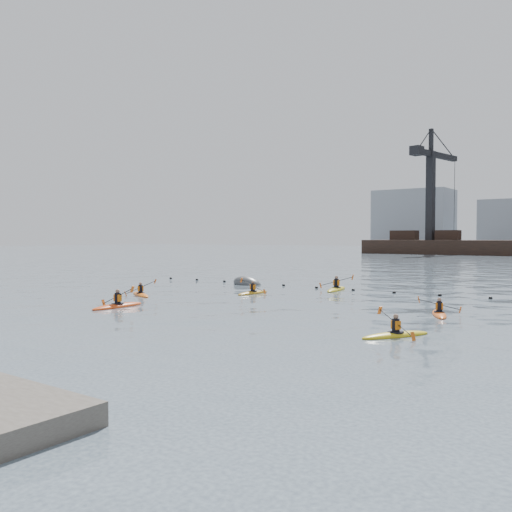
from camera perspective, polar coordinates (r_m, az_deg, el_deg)
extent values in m
plane|color=#3B4756|center=(21.82, -18.94, -8.01)|extent=(400.00, 400.00, 0.00)
sphere|color=black|center=(49.25, -8.96, -2.36)|extent=(0.24, 0.24, 0.24)
sphere|color=black|center=(47.31, -6.24, -2.52)|extent=(0.24, 0.24, 0.24)
sphere|color=black|center=(45.43, -3.35, -2.70)|extent=(0.24, 0.24, 0.24)
sphere|color=black|center=(43.58, -0.31, -2.90)|extent=(0.24, 0.24, 0.24)
sphere|color=black|center=(41.78, 2.92, -3.11)|extent=(0.24, 0.24, 0.24)
sphere|color=black|center=(40.10, 6.40, -3.34)|extent=(0.24, 0.24, 0.24)
sphere|color=black|center=(38.60, 10.19, -3.56)|extent=(0.24, 0.24, 0.24)
sphere|color=black|center=(37.39, 14.33, -3.77)|extent=(0.24, 0.24, 0.24)
sphere|color=black|center=(36.49, 18.78, -3.96)|extent=(0.24, 0.24, 0.24)
sphere|color=black|center=(35.90, 23.45, -4.11)|extent=(0.24, 0.24, 0.24)
cube|color=black|center=(130.60, 15.34, 2.13)|extent=(6.00, 3.00, 2.20)
cube|color=black|center=(127.45, 19.56, 2.09)|extent=(5.00, 3.00, 2.20)
cube|color=black|center=(128.96, 17.89, 6.06)|extent=(1.85, 1.85, 20.00)
cube|color=black|center=(132.35, 18.49, 10.04)|extent=(4.31, 17.93, 1.20)
cube|color=black|center=(124.51, 16.56, 10.58)|extent=(2.62, 2.94, 2.00)
cube|color=black|center=(130.47, 17.95, 11.54)|extent=(0.93, 0.93, 5.00)
cube|color=gray|center=(172.37, 16.26, 3.67)|extent=(22.00, 14.00, 18.00)
ellipsoid|color=#E04815|center=(29.97, -14.35, -5.17)|extent=(0.86, 3.49, 0.35)
cylinder|color=black|center=(29.95, -14.35, -4.90)|extent=(0.68, 0.68, 0.06)
cylinder|color=black|center=(29.92, -14.36, -4.33)|extent=(0.32, 0.32, 0.56)
cube|color=orange|center=(29.92, -14.36, -4.29)|extent=(0.40, 0.26, 0.37)
sphere|color=#8C6651|center=(29.88, -14.37, -3.61)|extent=(0.23, 0.23, 0.23)
cylinder|color=black|center=(29.91, -14.36, -4.12)|extent=(2.20, 0.15, 0.96)
cube|color=#D85914|center=(30.77, -15.75, -4.77)|extent=(0.20, 0.16, 0.36)
cube|color=#D85914|center=(29.07, -12.89, -3.43)|extent=(0.20, 0.16, 0.36)
ellipsoid|color=gold|center=(21.26, 14.49, -8.12)|extent=(2.06, 2.95, 0.31)
cylinder|color=black|center=(21.24, 14.50, -7.79)|extent=(0.78, 0.78, 0.06)
cylinder|color=black|center=(21.20, 14.50, -7.08)|extent=(0.29, 0.29, 0.50)
cube|color=orange|center=(21.20, 14.50, -7.02)|extent=(0.40, 0.35, 0.32)
sphere|color=#8C6651|center=(21.15, 14.51, -6.18)|extent=(0.20, 0.20, 0.20)
cylinder|color=black|center=(21.18, 14.50, -6.82)|extent=(1.72, 1.02, 0.80)
cube|color=#D85914|center=(21.90, 12.91, -5.58)|extent=(0.21, 0.20, 0.32)
cube|color=#D85914|center=(20.50, 16.21, -8.14)|extent=(0.21, 0.20, 0.32)
ellipsoid|color=orange|center=(35.61, -12.05, -4.03)|extent=(2.97, 1.95, 0.30)
cylinder|color=black|center=(35.60, -12.05, -3.83)|extent=(0.77, 0.77, 0.06)
cylinder|color=black|center=(35.57, -12.06, -3.41)|extent=(0.28, 0.28, 0.49)
cube|color=orange|center=(35.57, -12.06, -3.37)|extent=(0.34, 0.40, 0.32)
sphere|color=#8C6651|center=(35.54, -12.06, -2.87)|extent=(0.20, 0.20, 0.20)
cylinder|color=black|center=(35.56, -12.06, -3.25)|extent=(0.94, 1.74, 0.80)
cube|color=#D85914|center=(35.37, -13.58, -3.87)|extent=(0.19, 0.21, 0.32)
cube|color=#D85914|center=(35.78, -10.56, -2.64)|extent=(0.19, 0.21, 0.32)
ellipsoid|color=#C58A17|center=(35.94, -0.33, -3.93)|extent=(0.72, 3.06, 0.30)
cylinder|color=black|center=(35.93, -0.33, -3.73)|extent=(0.59, 0.59, 0.06)
cylinder|color=black|center=(35.90, -0.33, -3.31)|extent=(0.29, 0.29, 0.49)
cube|color=orange|center=(35.90, -0.33, -3.28)|extent=(0.35, 0.22, 0.32)
sphere|color=#8C6651|center=(35.87, -0.33, -2.78)|extent=(0.20, 0.20, 0.20)
cylinder|color=black|center=(35.89, -0.33, -3.16)|extent=(1.98, 0.10, 0.74)
cube|color=#D85914|center=(36.47, -1.54, -2.56)|extent=(0.16, 0.14, 0.32)
cube|color=#D85914|center=(35.34, 0.91, -3.78)|extent=(0.16, 0.14, 0.32)
ellipsoid|color=#E65915|center=(27.59, 18.72, -5.84)|extent=(1.70, 2.99, 0.30)
cylinder|color=black|center=(27.57, 18.73, -5.59)|extent=(0.73, 0.73, 0.06)
cylinder|color=black|center=(27.54, 18.73, -5.05)|extent=(0.28, 0.28, 0.49)
cube|color=orange|center=(27.54, 18.73, -5.01)|extent=(0.39, 0.32, 0.32)
sphere|color=#8C6651|center=(27.50, 18.74, -4.38)|extent=(0.20, 0.20, 0.20)
cylinder|color=black|center=(27.53, 18.74, -4.86)|extent=(1.87, 0.80, 0.51)
cube|color=#D85914|center=(27.66, 20.70, -5.31)|extent=(0.16, 0.17, 0.32)
cube|color=#D85914|center=(27.43, 16.75, -4.40)|extent=(0.16, 0.17, 0.32)
ellipsoid|color=gold|center=(38.67, 8.46, -3.52)|extent=(1.41, 3.74, 0.37)
cylinder|color=black|center=(38.66, 8.46, -3.30)|extent=(0.80, 0.80, 0.07)
cylinder|color=black|center=(38.63, 8.46, -2.83)|extent=(0.34, 0.34, 0.60)
cube|color=orange|center=(38.63, 8.46, -2.79)|extent=(0.45, 0.33, 0.39)
sphere|color=#8C6651|center=(38.60, 8.46, -2.23)|extent=(0.24, 0.24, 0.24)
cylinder|color=black|center=(38.62, 8.46, -2.66)|extent=(2.39, 0.50, 0.75)
cube|color=#D85914|center=(38.99, 6.81, -3.09)|extent=(0.19, 0.19, 0.39)
cube|color=#D85914|center=(38.28, 10.14, -2.21)|extent=(0.19, 0.19, 0.39)
ellipsoid|color=#414447|center=(42.83, -0.89, -3.02)|extent=(2.86, 1.85, 1.72)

